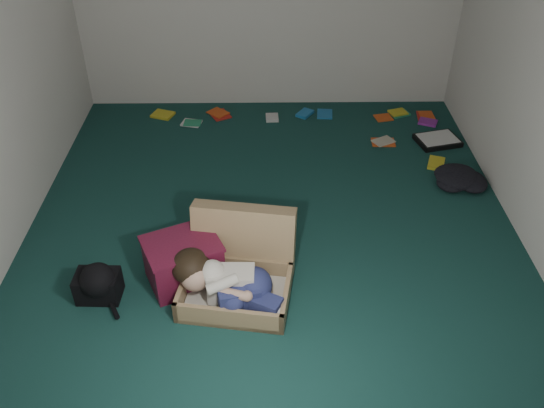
{
  "coord_description": "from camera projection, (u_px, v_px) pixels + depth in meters",
  "views": [
    {
      "loc": [
        -0.05,
        -3.69,
        3.0
      ],
      "look_at": [
        0.0,
        -0.15,
        0.35
      ],
      "focal_mm": 38.0,
      "sensor_mm": 36.0,
      "label": 1
    }
  ],
  "objects": [
    {
      "name": "suitcase",
      "position": [
        239.0,
        269.0,
        4.11
      ],
      "size": [
        0.86,
        0.84,
        0.56
      ],
      "rotation": [
        0.0,
        0.0,
        -0.16
      ],
      "color": "#A4855A",
      "rests_on": "floor"
    },
    {
      "name": "floor",
      "position": [
        272.0,
        227.0,
        4.75
      ],
      "size": [
        4.5,
        4.5,
        0.0
      ],
      "primitive_type": "plane",
      "color": "#153C37",
      "rests_on": "ground"
    },
    {
      "name": "person",
      "position": [
        226.0,
        282.0,
        3.94
      ],
      "size": [
        0.79,
        0.48,
        0.34
      ],
      "rotation": [
        0.0,
        0.0,
        -0.16
      ],
      "color": "silver",
      "rests_on": "suitcase"
    },
    {
      "name": "maroon_bin",
      "position": [
        183.0,
        261.0,
        4.15
      ],
      "size": [
        0.64,
        0.59,
        0.36
      ],
      "rotation": [
        0.0,
        0.0,
        0.43
      ],
      "color": "maroon",
      "rests_on": "floor"
    },
    {
      "name": "wall_front",
      "position": [
        279.0,
        336.0,
        2.17
      ],
      "size": [
        4.5,
        0.0,
        4.5
      ],
      "primitive_type": "plane",
      "rotation": [
        -1.57,
        0.0,
        0.0
      ],
      "color": "white",
      "rests_on": "ground"
    },
    {
      "name": "clothing_pile",
      "position": [
        459.0,
        178.0,
        5.2
      ],
      "size": [
        0.51,
        0.44,
        0.15
      ],
      "primitive_type": null,
      "rotation": [
        0.0,
        0.0,
        0.15
      ],
      "color": "black",
      "rests_on": "floor"
    },
    {
      "name": "book_scatter",
      "position": [
        334.0,
        124.0,
        6.14
      ],
      "size": [
        3.08,
        1.26,
        0.02
      ],
      "color": "gold",
      "rests_on": "floor"
    },
    {
      "name": "backpack",
      "position": [
        98.0,
        285.0,
        4.06
      ],
      "size": [
        0.39,
        0.32,
        0.23
      ],
      "primitive_type": null,
      "rotation": [
        0.0,
        0.0,
        -0.04
      ],
      "color": "black",
      "rests_on": "floor"
    },
    {
      "name": "paper_tray",
      "position": [
        438.0,
        140.0,
        5.83
      ],
      "size": [
        0.47,
        0.4,
        0.06
      ],
      "rotation": [
        0.0,
        0.0,
        0.25
      ],
      "color": "black",
      "rests_on": "floor"
    }
  ]
}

